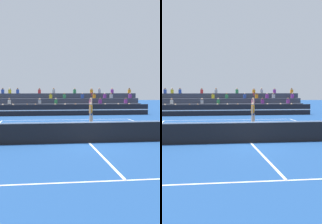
{
  "view_description": "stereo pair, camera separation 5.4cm",
  "coord_description": "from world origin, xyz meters",
  "views": [
    {
      "loc": [
        -2.53,
        -15.06,
        2.65
      ],
      "look_at": [
        0.37,
        6.02,
        1.1
      ],
      "focal_mm": 50.0,
      "sensor_mm": 36.0,
      "label": 1
    },
    {
      "loc": [
        -2.48,
        -15.07,
        2.65
      ],
      "look_at": [
        0.37,
        6.02,
        1.1
      ],
      "focal_mm": 50.0,
      "sensor_mm": 36.0,
      "label": 2
    }
  ],
  "objects": [
    {
      "name": "ground_plane",
      "position": [
        0.0,
        0.0,
        0.0
      ],
      "size": [
        120.0,
        120.0,
        0.0
      ],
      "primitive_type": "plane",
      "color": "navy"
    },
    {
      "name": "court_lines",
      "position": [
        0.0,
        0.0,
        0.0
      ],
      "size": [
        11.1,
        23.9,
        0.01
      ],
      "color": "white",
      "rests_on": "ground"
    },
    {
      "name": "tennis_net",
      "position": [
        0.0,
        0.0,
        0.54
      ],
      "size": [
        12.0,
        0.1,
        1.1
      ],
      "color": "black",
      "rests_on": "ground"
    },
    {
      "name": "sponsor_banner_wall",
      "position": [
        0.0,
        16.42,
        0.55
      ],
      "size": [
        18.0,
        0.26,
        1.1
      ],
      "color": "black",
      "rests_on": "ground"
    },
    {
      "name": "bleacher_stand",
      "position": [
        0.0,
        19.58,
        0.84
      ],
      "size": [
        17.72,
        3.8,
        2.83
      ],
      "color": "#383D4C",
      "rests_on": "ground"
    },
    {
      "name": "tennis_player",
      "position": [
        1.25,
        6.72,
        0.99
      ],
      "size": [
        0.44,
        0.87,
        2.5
      ],
      "color": "tan",
      "rests_on": "ground"
    },
    {
      "name": "tennis_ball",
      "position": [
        3.67,
        5.09,
        0.03
      ],
      "size": [
        0.07,
        0.07,
        0.07
      ],
      "primitive_type": "sphere",
      "color": "#C6DB33",
      "rests_on": "ground"
    }
  ]
}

